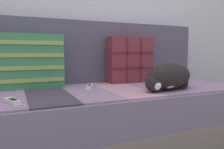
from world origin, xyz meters
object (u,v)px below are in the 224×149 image
Objects in this scene: couch at (118,115)px; game_remote_far at (90,86)px; throw_pillow_quilted at (130,60)px; sleeping_cat at (169,77)px; game_remote_near at (13,101)px; throw_pillow_striped at (30,61)px.

couch is 0.29m from game_remote_far.
game_remote_far is (-0.40, -0.15, -0.17)m from throw_pillow_quilted.
throw_pillow_quilted is 0.86× the size of sleeping_cat.
throw_pillow_quilted reaches higher than sleeping_cat.
couch is 0.75m from game_remote_near.
throw_pillow_quilted is 0.77m from throw_pillow_striped.
game_remote_far is (0.37, -0.15, -0.18)m from throw_pillow_striped.
throw_pillow_quilted reaches higher than game_remote_far.
throw_pillow_striped reaches higher than throw_pillow_quilted.
game_remote_far is at bearing 146.64° from sleeping_cat.
game_remote_near is (-0.89, -0.45, -0.17)m from throw_pillow_quilted.
game_remote_near is (-0.93, -0.01, -0.07)m from sleeping_cat.
throw_pillow_quilted is 1.91× the size of game_remote_near.
throw_pillow_striped reaches higher than game_remote_near.
throw_pillow_striped is at bearing 151.64° from sleeping_cat.
throw_pillow_quilted is at bearing 0.03° from throw_pillow_striped.
throw_pillow_striped is 2.30× the size of game_remote_far.
sleeping_cat is (0.82, -0.44, -0.10)m from throw_pillow_striped.
throw_pillow_quilted is at bearing 95.83° from sleeping_cat.
throw_pillow_quilted is at bearing 44.98° from couch.
sleeping_cat is (0.25, -0.23, 0.29)m from couch.
throw_pillow_quilted is at bearing 27.16° from game_remote_near.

